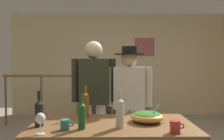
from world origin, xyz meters
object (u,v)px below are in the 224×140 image
at_px(serving_table, 113,131).
at_px(salad_bowl, 147,116).
at_px(framed_picture, 144,47).
at_px(wine_bottle_green, 82,115).
at_px(wine_bottle_dark, 39,112).
at_px(wine_bottle_amber, 85,104).
at_px(wine_glass, 40,119).
at_px(mug_teal, 65,125).
at_px(flat_screen_tv, 105,86).
at_px(tv_console, 105,107).
at_px(mug_red, 175,127).
at_px(person_standing_left, 94,93).
at_px(stair_railing, 102,92).
at_px(wine_bottle_clear, 120,112).
at_px(person_standing_right, 129,96).

xyz_separation_m(serving_table, salad_bowl, (0.34, 0.05, 0.13)).
distance_m(framed_picture, wine_bottle_green, 4.05).
bearing_deg(serving_table, wine_bottle_dark, -172.81).
bearing_deg(wine_bottle_amber, wine_bottle_dark, -138.91).
relative_size(serving_table, wine_bottle_amber, 4.47).
relative_size(wine_glass, mug_teal, 1.53).
bearing_deg(flat_screen_tv, tv_console, 90.00).
bearing_deg(wine_bottle_amber, mug_red, -34.40).
xyz_separation_m(flat_screen_tv, wine_bottle_amber, (-0.16, -3.04, 0.13)).
bearing_deg(mug_red, wine_glass, -178.71).
bearing_deg(person_standing_left, wine_glass, 65.24).
distance_m(stair_railing, tv_console, 0.77).
bearing_deg(person_standing_left, framed_picture, -116.94).
height_order(framed_picture, wine_bottle_green, framed_picture).
relative_size(stair_railing, wine_glass, 17.51).
bearing_deg(wine_bottle_green, mug_teal, -172.42).
distance_m(serving_table, mug_teal, 0.48).
bearing_deg(mug_teal, stair_railing, 85.31).
xyz_separation_m(salad_bowl, mug_teal, (-0.76, -0.25, -0.01)).
xyz_separation_m(serving_table, wine_bottle_green, (-0.28, -0.18, 0.20)).
distance_m(mug_red, mug_teal, 0.95).
bearing_deg(wine_bottle_dark, salad_bowl, 7.64).
bearing_deg(flat_screen_tv, wine_bottle_green, -92.45).
distance_m(tv_console, salad_bowl, 3.36).
distance_m(tv_console, wine_bottle_dark, 3.51).
xyz_separation_m(wine_bottle_clear, wine_bottle_green, (-0.34, -0.03, -0.02)).
xyz_separation_m(mug_teal, person_standing_right, (0.65, 0.95, 0.11)).
distance_m(framed_picture, wine_bottle_clear, 3.94).
bearing_deg(stair_railing, wine_bottle_dark, -100.11).
bearing_deg(person_standing_right, wine_bottle_clear, 85.34).
bearing_deg(person_standing_right, mug_red, 111.34).
bearing_deg(mug_teal, wine_bottle_green, 7.58).
bearing_deg(wine_glass, wine_bottle_green, 24.17).
bearing_deg(person_standing_left, wine_bottle_amber, 77.51).
bearing_deg(stair_railing, framed_picture, 40.49).
height_order(wine_glass, person_standing_left, person_standing_left).
bearing_deg(wine_bottle_dark, serving_table, 7.19).
distance_m(tv_console, wine_bottle_clear, 3.54).
xyz_separation_m(wine_glass, person_standing_left, (0.37, 1.08, 0.07)).
relative_size(framed_picture, person_standing_left, 0.30).
height_order(wine_bottle_dark, person_standing_left, person_standing_left).
relative_size(tv_console, flat_screen_tv, 1.49).
height_order(flat_screen_tv, person_standing_left, person_standing_left).
xyz_separation_m(wine_bottle_amber, person_standing_left, (0.06, 0.50, 0.05)).
height_order(serving_table, wine_glass, wine_glass).
height_order(serving_table, mug_red, mug_red).
height_order(wine_bottle_green, wine_bottle_dark, wine_bottle_dark).
relative_size(serving_table, wine_bottle_dark, 4.73).
bearing_deg(person_standing_left, stair_railing, -97.23).
distance_m(flat_screen_tv, person_standing_left, 2.55).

